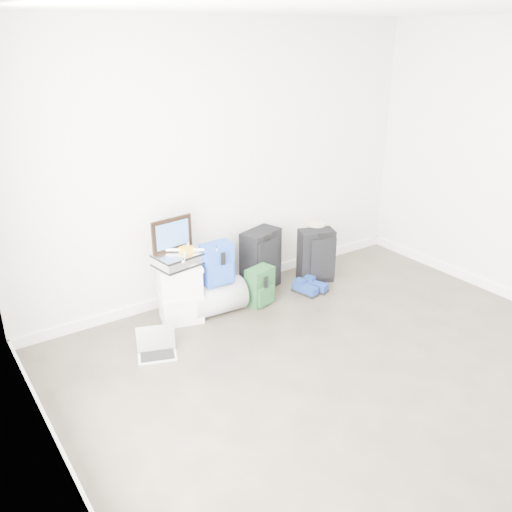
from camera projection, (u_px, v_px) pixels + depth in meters
ground at (408, 410)px, 3.97m from camera, size 5.00×5.00×0.00m
room_envelope at (436, 181)px, 3.31m from camera, size 4.52×5.02×2.71m
boxes_stack at (180, 293)px, 5.10m from camera, size 0.47×0.42×0.57m
briefcase at (178, 259)px, 4.96m from camera, size 0.45×0.35×0.12m
painting at (172, 234)px, 4.95m from camera, size 0.42×0.07×0.31m
drone at (187, 250)px, 4.96m from camera, size 0.48×0.48×0.05m
duffel_bag at (217, 297)px, 5.27m from camera, size 0.56×0.37×0.33m
blue_backpack at (218, 264)px, 5.11m from camera, size 0.29×0.22×0.40m
large_suitcase at (261, 260)px, 5.71m from camera, size 0.47×0.37×0.65m
green_backpack at (260, 287)px, 5.43m from camera, size 0.31×0.26×0.39m
carry_on at (316, 256)px, 5.90m from camera, size 0.42×0.35×0.59m
shoes at (310, 288)px, 5.72m from camera, size 0.32×0.31×0.10m
rolled_rug at (315, 249)px, 6.06m from camera, size 0.20×0.20×0.61m
laptop at (157, 349)px, 4.63m from camera, size 0.39×0.33×0.23m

